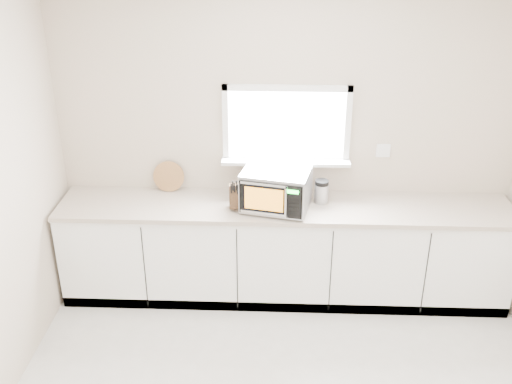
{
  "coord_description": "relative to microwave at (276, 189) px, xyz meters",
  "views": [
    {
      "loc": [
        -0.06,
        -2.91,
        3.27
      ],
      "look_at": [
        -0.24,
        1.55,
        1.11
      ],
      "focal_mm": 42.0,
      "sensor_mm": 36.0,
      "label": 1
    }
  ],
  "objects": [
    {
      "name": "countertop",
      "position": [
        0.08,
        0.06,
        -0.2
      ],
      "size": [
        3.92,
        0.64,
        0.04
      ],
      "primitive_type": "cube",
      "color": "#B6A696",
      "rests_on": "cabinets"
    },
    {
      "name": "coffee_grinder",
      "position": [
        0.39,
        0.13,
        -0.08
      ],
      "size": [
        0.13,
        0.13,
        0.21
      ],
      "rotation": [
        0.0,
        0.0,
        -0.12
      ],
      "color": "#B7B9BE",
      "rests_on": "countertop"
    },
    {
      "name": "back_wall",
      "position": [
        0.08,
        0.37,
        0.26
      ],
      "size": [
        4.0,
        0.17,
        2.7
      ],
      "color": "#BFB298",
      "rests_on": "ground"
    },
    {
      "name": "cabinets",
      "position": [
        0.08,
        0.07,
        -0.66
      ],
      "size": [
        3.92,
        0.6,
        0.88
      ],
      "primitive_type": "cube",
      "color": "white",
      "rests_on": "ground"
    },
    {
      "name": "cutting_board",
      "position": [
        -0.97,
        0.31,
        -0.05
      ],
      "size": [
        0.28,
        0.07,
        0.28
      ],
      "primitive_type": "cylinder",
      "rotation": [
        1.4,
        0.0,
        0.0
      ],
      "color": "#AF8843",
      "rests_on": "countertop"
    },
    {
      "name": "knife_block",
      "position": [
        -0.35,
        -0.01,
        -0.07
      ],
      "size": [
        0.11,
        0.2,
        0.27
      ],
      "rotation": [
        0.0,
        0.0,
        0.1
      ],
      "color": "#4E321B",
      "rests_on": "countertop"
    },
    {
      "name": "microwave",
      "position": [
        0.0,
        0.0,
        0.0
      ],
      "size": [
        0.62,
        0.53,
        0.35
      ],
      "rotation": [
        0.0,
        0.0,
        -0.21
      ],
      "color": "black",
      "rests_on": "countertop"
    }
  ]
}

